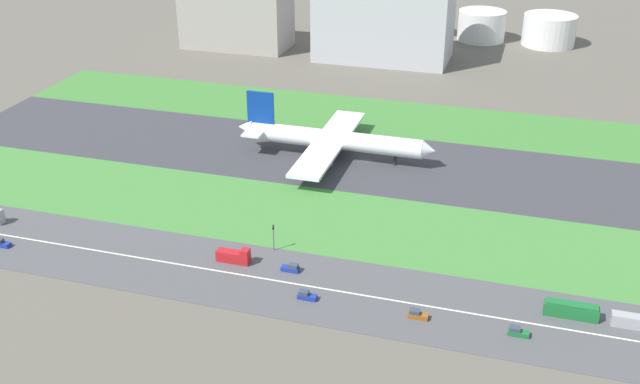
{
  "coord_description": "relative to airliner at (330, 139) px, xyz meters",
  "views": [
    {
      "loc": [
        48.6,
        -212.05,
        97.35
      ],
      "look_at": [
        -3.93,
        -36.5,
        6.0
      ],
      "focal_mm": 42.0,
      "sensor_mm": 36.0,
      "label": 1
    }
  ],
  "objects": [
    {
      "name": "traffic_light",
      "position": [
        2.46,
        -60.01,
        -1.94
      ],
      "size": [
        0.36,
        0.5,
        7.2
      ],
      "color": "#4C4C51",
      "rests_on": "highway"
    },
    {
      "name": "car_4",
      "position": [
        -64.71,
        -78.0,
        -5.31
      ],
      "size": [
        4.4,
        1.8,
        2.0
      ],
      "rotation": [
        0.0,
        0.0,
        3.14
      ],
      "color": "navy",
      "rests_on": "highway"
    },
    {
      "name": "fuel_tank_centre",
      "position": [
        31.63,
        159.0,
        0.95
      ],
      "size": [
        22.95,
        22.95,
        14.36
      ],
      "primitive_type": "cylinder",
      "color": "silver",
      "rests_on": "ground_plane"
    },
    {
      "name": "car_3",
      "position": [
        63.36,
        -78.0,
        -5.31
      ],
      "size": [
        4.4,
        1.8,
        2.0
      ],
      "rotation": [
        0.0,
        0.0,
        3.14
      ],
      "color": "#19662D",
      "rests_on": "highway"
    },
    {
      "name": "fuel_tank_east",
      "position": [
        63.59,
        159.0,
        1.03
      ],
      "size": [
        24.84,
        24.84,
        14.53
      ],
      "primitive_type": "cylinder",
      "color": "silver",
      "rests_on": "ground_plane"
    },
    {
      "name": "car_2",
      "position": [
        16.74,
        -78.0,
        -5.31
      ],
      "size": [
        4.4,
        1.8,
        2.0
      ],
      "rotation": [
        0.0,
        0.0,
        3.14
      ],
      "color": "navy",
      "rests_on": "highway"
    },
    {
      "name": "grass_median_south",
      "position": [
        11.49,
        -41.0,
        -6.18
      ],
      "size": [
        280.0,
        36.0,
        0.1
      ],
      "primitive_type": "cube",
      "color": "#427F38",
      "rests_on": "ground_plane"
    },
    {
      "name": "highway_centerline",
      "position": [
        11.49,
        -73.0,
        -6.13
      ],
      "size": [
        266.0,
        0.5,
        0.01
      ],
      "primitive_type": "cube",
      "color": "silver",
      "rests_on": "highway"
    },
    {
      "name": "truck_1",
      "position": [
        -4.92,
        -68.0,
        -4.56
      ],
      "size": [
        8.4,
        2.5,
        4.0
      ],
      "color": "#B2191E",
      "rests_on": "highway"
    },
    {
      "name": "terminal_building",
      "position": [
        -78.51,
        114.0,
        12.36
      ],
      "size": [
        49.35,
        25.16,
        37.18
      ],
      "primitive_type": "cube",
      "color": "#9E998E",
      "rests_on": "ground_plane"
    },
    {
      "name": "bus_1",
      "position": [
        74.08,
        -68.0,
        -4.41
      ],
      "size": [
        11.6,
        2.5,
        3.5
      ],
      "color": "#19662D",
      "rests_on": "highway"
    },
    {
      "name": "ground_plane",
      "position": [
        11.49,
        -0.0,
        -6.23
      ],
      "size": [
        800.0,
        800.0,
        0.0
      ],
      "primitive_type": "plane",
      "color": "#5B564C"
    },
    {
      "name": "grass_median_north",
      "position": [
        11.49,
        41.0,
        -6.18
      ],
      "size": [
        280.0,
        36.0,
        0.1
      ],
      "primitive_type": "cube",
      "color": "#3D7A33",
      "rests_on": "ground_plane"
    },
    {
      "name": "runway",
      "position": [
        11.49,
        -0.0,
        -6.18
      ],
      "size": [
        280.0,
        46.0,
        0.1
      ],
      "primitive_type": "cube",
      "color": "#38383D",
      "rests_on": "ground_plane"
    },
    {
      "name": "airliner",
      "position": [
        0.0,
        0.0,
        0.0
      ],
      "size": [
        65.0,
        56.0,
        19.7
      ],
      "color": "white",
      "rests_on": "runway"
    },
    {
      "name": "fuel_tank_west",
      "position": [
        -0.17,
        159.0,
        1.31
      ],
      "size": [
        24.05,
        24.05,
        15.07
      ],
      "primitive_type": "cylinder",
      "color": "silver",
      "rests_on": "ground_plane"
    },
    {
      "name": "highway",
      "position": [
        11.49,
        -73.0,
        -6.18
      ],
      "size": [
        280.0,
        28.0,
        0.1
      ],
      "primitive_type": "cube",
      "color": "#4C4C4F",
      "rests_on": "ground_plane"
    },
    {
      "name": "truck_0",
      "position": [
        86.77,
        -68.0,
        -4.56
      ],
      "size": [
        8.4,
        2.5,
        4.0
      ],
      "color": "#99999E",
      "rests_on": "highway"
    },
    {
      "name": "car_0",
      "position": [
        42.07,
        -78.0,
        -5.31
      ],
      "size": [
        4.4,
        1.8,
        2.0
      ],
      "rotation": [
        0.0,
        0.0,
        3.14
      ],
      "color": "brown",
      "rests_on": "highway"
    },
    {
      "name": "car_1",
      "position": [
        9.73,
        -68.0,
        -5.31
      ],
      "size": [
        4.4,
        1.8,
        2.0
      ],
      "color": "navy",
      "rests_on": "highway"
    },
    {
      "name": "hangar_building",
      "position": [
        -7.68,
        114.0,
        13.5
      ],
      "size": [
        59.13,
        31.39,
        39.46
      ],
      "primitive_type": "cube",
      "color": "#B2B2B7",
      "rests_on": "ground_plane"
    }
  ]
}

